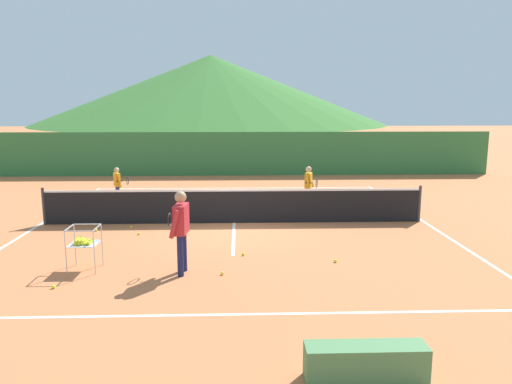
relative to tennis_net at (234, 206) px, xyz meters
The scene contains 22 objects.
ground_plane 0.50m from the tennis_net, ahead, with size 120.00×120.00×0.00m, color #C67042.
line_baseline_near 6.17m from the tennis_net, 90.00° to the right, with size 10.92×0.08×0.01m, color white.
line_baseline_far 5.85m from the tennis_net, 90.00° to the left, with size 10.92×0.08×0.01m, color white.
line_sideline_west 5.48m from the tennis_net, behind, with size 0.08×11.98×0.01m, color white.
line_sideline_east 5.48m from the tennis_net, ahead, with size 0.08×11.98×0.01m, color white.
line_service_center 0.50m from the tennis_net, ahead, with size 0.08×6.12×0.01m, color white.
tennis_net is the anchor object (origin of this frame).
instructor 4.30m from the tennis_net, 103.59° to the right, with size 0.43×0.79×1.68m.
student_0 4.84m from the tennis_net, 144.46° to the left, with size 0.59×0.51×1.25m.
student_1 3.05m from the tennis_net, 38.23° to the left, with size 0.42×0.72×1.37m.
ball_cart 4.92m from the tennis_net, 128.02° to the right, with size 0.58×0.58×0.90m.
tennis_ball_0 5.92m from the tennis_net, 123.79° to the right, with size 0.07×0.07×0.07m, color yellow.
tennis_ball_1 3.78m from the tennis_net, 167.95° to the right, with size 0.07×0.07×0.07m, color yellow.
tennis_ball_3 4.32m from the tennis_net, 92.60° to the right, with size 0.07×0.07×0.07m, color yellow.
tennis_ball_4 4.24m from the tennis_net, 58.44° to the right, with size 0.07×0.07×0.07m, color yellow.
tennis_ball_5 3.09m from the tennis_net, 85.62° to the right, with size 0.07×0.07×0.07m, color yellow.
tennis_ball_6 2.89m from the tennis_net, behind, with size 0.07×0.07×0.07m, color yellow.
tennis_ball_7 2.77m from the tennis_net, 154.15° to the right, with size 0.07×0.07×0.07m, color yellow.
tennis_ball_8 1.94m from the tennis_net, 150.06° to the right, with size 0.07×0.07×0.07m, color yellow.
windscreen_fence 9.37m from the tennis_net, 90.00° to the left, with size 24.02×0.08×2.05m, color #33753D.
courtside_bench 8.28m from the tennis_net, 78.22° to the right, with size 1.50×0.36×0.46m, color #4C7F4C.
hill_0 67.84m from the tennis_net, 93.68° to the left, with size 55.76×55.76×10.95m, color #38702D.
Camera 1 is at (0.16, -13.58, 3.36)m, focal length 34.38 mm.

